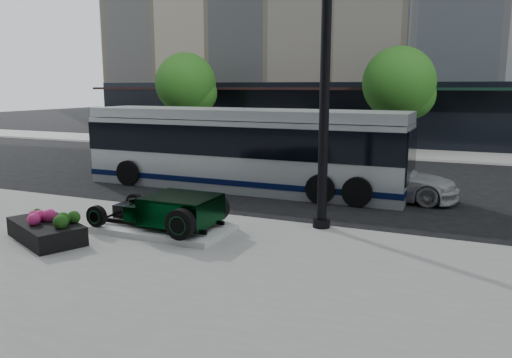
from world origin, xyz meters
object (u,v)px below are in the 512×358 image
at_px(hot_rod, 174,210).
at_px(lamppost, 325,78).
at_px(flower_planter, 46,229).
at_px(transit_bus, 242,148).
at_px(white_sedan, 386,178).

height_order(hot_rod, lamppost, lamppost).
distance_m(hot_rod, flower_planter, 3.05).
height_order(lamppost, transit_bus, lamppost).
xyz_separation_m(hot_rod, transit_bus, (-1.05, 6.32, 0.79)).
relative_size(lamppost, transit_bus, 0.68).
height_order(hot_rod, transit_bus, transit_bus).
height_order(transit_bus, white_sedan, transit_bus).
bearing_deg(white_sedan, transit_bus, 96.49).
bearing_deg(white_sedan, flower_planter, 144.52).
xyz_separation_m(hot_rod, lamppost, (3.26, 1.94, 3.26)).
bearing_deg(flower_planter, hot_rod, 35.65).
bearing_deg(hot_rod, white_sedan, 58.27).
bearing_deg(lamppost, hot_rod, -149.23).
bearing_deg(white_sedan, hot_rod, 150.77).
relative_size(hot_rod, flower_planter, 1.29).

